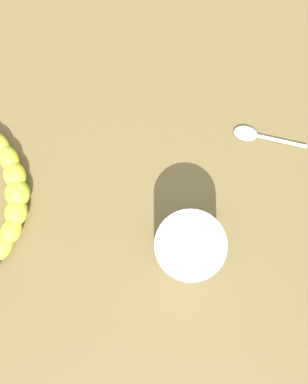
# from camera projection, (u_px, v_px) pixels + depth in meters

# --- Properties ---
(wooden_tabletop) EXTENTS (1.20, 1.20, 0.03)m
(wooden_tabletop) POSITION_uv_depth(u_px,v_px,m) (124.00, 202.00, 0.69)
(wooden_tabletop) COLOR brown
(wooden_tabletop) RESTS_ON ground
(banana) EXTENTS (0.09, 0.20, 0.04)m
(banana) POSITION_uv_depth(u_px,v_px,m) (10.00, 194.00, 0.66)
(banana) COLOR yellow
(banana) RESTS_ON wooden_tabletop
(smoothie_glass) EXTENTS (0.09, 0.09, 0.09)m
(smoothie_glass) POSITION_uv_depth(u_px,v_px,m) (188.00, 247.00, 0.62)
(smoothie_glass) COLOR silver
(smoothie_glass) RESTS_ON wooden_tabletop
(teaspoon) EXTENTS (0.11, 0.03, 0.01)m
(teaspoon) POSITION_uv_depth(u_px,v_px,m) (250.00, 134.00, 0.69)
(teaspoon) COLOR silver
(teaspoon) RESTS_ON wooden_tabletop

